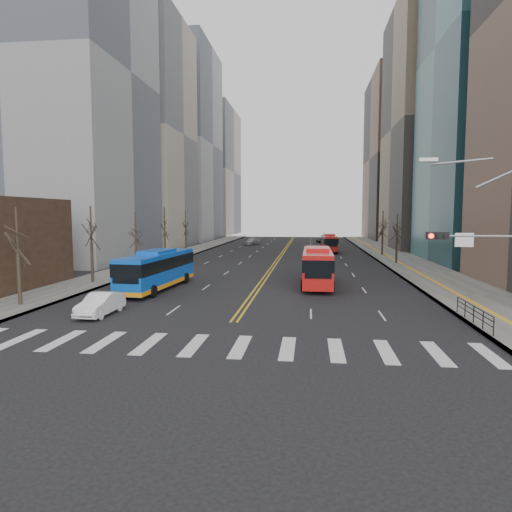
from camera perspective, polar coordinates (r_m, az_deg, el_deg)
ground at (r=23.41m, az=-4.89°, el=-11.12°), size 220.00×220.00×0.00m
sidewalk_right at (r=68.53m, az=17.60°, el=-0.43°), size 7.00×130.00×0.15m
sidewalk_left at (r=70.53m, az=-10.66°, el=-0.12°), size 5.00×130.00×0.15m
crosswalk at (r=23.41m, az=-4.89°, el=-11.11°), size 26.70×4.00×0.01m
centerline at (r=77.41m, az=3.35°, el=0.38°), size 0.55×100.00×0.01m
office_towers at (r=92.25m, az=4.03°, el=16.09°), size 83.00×134.00×58.00m
signal_mast at (r=25.74m, az=27.65°, el=0.79°), size 5.37×0.37×9.39m
pedestrian_railing at (r=30.19m, az=25.56°, el=-6.28°), size 0.06×6.06×1.02m
street_trees at (r=57.78m, az=-4.99°, el=3.55°), size 35.20×47.20×7.60m
blue_bus at (r=40.87m, az=-12.21°, el=-1.55°), size 3.40×12.10×3.48m
red_bus_near at (r=42.51m, az=7.67°, el=-1.02°), size 2.86×11.19×3.55m
red_bus_far at (r=80.28m, az=9.12°, el=1.75°), size 2.80×9.89×3.15m
car_white at (r=31.66m, az=-18.87°, el=-5.70°), size 1.70×4.48×1.46m
car_dark_mid at (r=59.22m, az=7.96°, el=-0.50°), size 2.39×4.30×1.38m
car_silver at (r=98.04m, az=-0.48°, el=1.84°), size 3.79×5.35×1.44m
car_dark_far at (r=105.34m, az=8.23°, el=1.94°), size 2.68×4.34×1.12m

